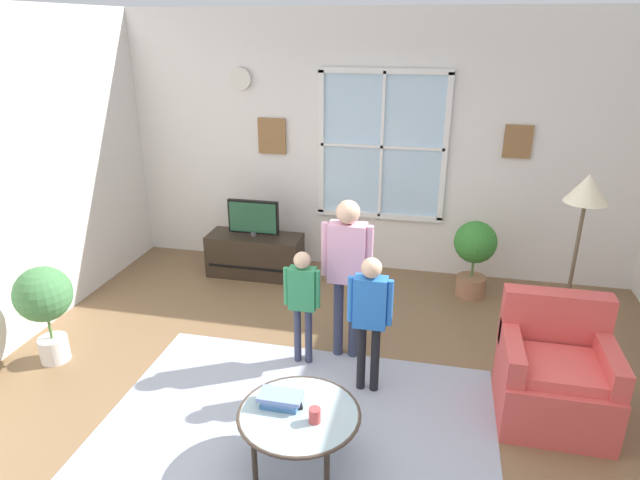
{
  "coord_description": "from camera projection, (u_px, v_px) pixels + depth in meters",
  "views": [
    {
      "loc": [
        0.69,
        -3.02,
        2.68
      ],
      "look_at": [
        -0.19,
        0.95,
        1.07
      ],
      "focal_mm": 30.74,
      "sensor_mm": 36.0,
      "label": 1
    }
  ],
  "objects": [
    {
      "name": "floor_lamp",
      "position": [
        584.0,
        209.0,
        4.13
      ],
      "size": [
        0.32,
        0.32,
        1.65
      ],
      "color": "black",
      "rests_on": "ground_plane"
    },
    {
      "name": "book_stack",
      "position": [
        281.0,
        399.0,
        3.48
      ],
      "size": [
        0.28,
        0.16,
        0.08
      ],
      "color": "teal",
      "rests_on": "coffee_table"
    },
    {
      "name": "person_green_shirt",
      "position": [
        303.0,
        295.0,
        4.44
      ],
      "size": [
        0.3,
        0.14,
        1.01
      ],
      "color": "#333851",
      "rests_on": "ground_plane"
    },
    {
      "name": "person_pink_shirt",
      "position": [
        347.0,
        262.0,
        4.44
      ],
      "size": [
        0.42,
        0.19,
        1.4
      ],
      "color": "#333851",
      "rests_on": "ground_plane"
    },
    {
      "name": "potted_plant_by_window",
      "position": [
        474.0,
        251.0,
        5.63
      ],
      "size": [
        0.43,
        0.43,
        0.82
      ],
      "color": "#9E6B4C",
      "rests_on": "ground_plane"
    },
    {
      "name": "potted_plant_corner",
      "position": [
        44.0,
        300.0,
        4.48
      ],
      "size": [
        0.46,
        0.46,
        0.86
      ],
      "color": "silver",
      "rests_on": "ground_plane"
    },
    {
      "name": "person_blue_shirt",
      "position": [
        370.0,
        310.0,
        4.06
      ],
      "size": [
        0.34,
        0.15,
        1.12
      ],
      "color": "black",
      "rests_on": "ground_plane"
    },
    {
      "name": "ground_plane",
      "position": [
        317.0,
        433.0,
        3.86
      ],
      "size": [
        6.26,
        6.41,
        0.02
      ],
      "primitive_type": "cube",
      "color": "brown"
    },
    {
      "name": "back_wall",
      "position": [
        376.0,
        146.0,
        6.03
      ],
      "size": [
        5.66,
        0.17,
        2.86
      ],
      "color": "silver",
      "rests_on": "ground_plane"
    },
    {
      "name": "area_rug",
      "position": [
        290.0,
        445.0,
        3.73
      ],
      "size": [
        2.78,
        2.37,
        0.01
      ],
      "primitive_type": "cube",
      "color": "#999EAD",
      "rests_on": "ground_plane"
    },
    {
      "name": "coffee_table",
      "position": [
        299.0,
        416.0,
        3.44
      ],
      "size": [
        0.78,
        0.78,
        0.41
      ],
      "color": "#99B2B7",
      "rests_on": "ground_plane"
    },
    {
      "name": "television",
      "position": [
        253.0,
        217.0,
        6.04
      ],
      "size": [
        0.57,
        0.08,
        0.41
      ],
      "color": "#4C4C4C",
      "rests_on": "tv_stand"
    },
    {
      "name": "cup",
      "position": [
        315.0,
        415.0,
        3.34
      ],
      "size": [
        0.07,
        0.07,
        0.1
      ],
      "primitive_type": "cylinder",
      "color": "#BF3F3F",
      "rests_on": "coffee_table"
    },
    {
      "name": "tv_stand",
      "position": [
        255.0,
        255.0,
        6.21
      ],
      "size": [
        1.06,
        0.42,
        0.48
      ],
      "color": "#2D2319",
      "rests_on": "ground_plane"
    },
    {
      "name": "armchair",
      "position": [
        554.0,
        376.0,
        3.93
      ],
      "size": [
        0.76,
        0.74,
        0.87
      ],
      "color": "#D14C47",
      "rests_on": "ground_plane"
    },
    {
      "name": "remote_near_books",
      "position": [
        298.0,
        402.0,
        3.51
      ],
      "size": [
        0.09,
        0.14,
        0.02
      ],
      "primitive_type": "cube",
      "rotation": [
        0.0,
        0.0,
        0.4
      ],
      "color": "black",
      "rests_on": "coffee_table"
    }
  ]
}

